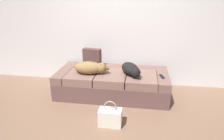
{
  "coord_description": "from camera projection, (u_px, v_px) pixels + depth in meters",
  "views": [
    {
      "loc": [
        0.51,
        -2.3,
        1.73
      ],
      "look_at": [
        0.0,
        1.02,
        0.49
      ],
      "focal_mm": 32.72,
      "sensor_mm": 36.0,
      "label": 1
    }
  ],
  "objects": [
    {
      "name": "dog_tan",
      "position": [
        91.0,
        68.0,
        3.51
      ],
      "size": [
        0.64,
        0.3,
        0.22
      ],
      "color": "olive",
      "rests_on": "couch"
    },
    {
      "name": "handbag",
      "position": [
        110.0,
        117.0,
        2.84
      ],
      "size": [
        0.32,
        0.18,
        0.38
      ],
      "color": "white",
      "rests_on": "ground"
    },
    {
      "name": "ground_plane",
      "position": [
        101.0,
        129.0,
        2.8
      ],
      "size": [
        10.0,
        10.0,
        0.0
      ],
      "primitive_type": "plane",
      "color": "#805F4A"
    },
    {
      "name": "couch",
      "position": [
        112.0,
        83.0,
        3.72
      ],
      "size": [
        1.97,
        0.92,
        0.44
      ],
      "color": "brown",
      "rests_on": "ground"
    },
    {
      "name": "tv_remote",
      "position": [
        162.0,
        76.0,
        3.4
      ],
      "size": [
        0.08,
        0.16,
        0.02
      ],
      "primitive_type": "cube",
      "rotation": [
        0.0,
        0.0,
        0.27
      ],
      "color": "black",
      "rests_on": "couch"
    },
    {
      "name": "back_wall",
      "position": [
        117.0,
        13.0,
        3.88
      ],
      "size": [
        6.4,
        0.1,
        2.8
      ],
      "primitive_type": "cube",
      "color": "silver",
      "rests_on": "ground"
    },
    {
      "name": "dog_dark",
      "position": [
        131.0,
        69.0,
        3.47
      ],
      "size": [
        0.43,
        0.55,
        0.2
      ],
      "color": "black",
      "rests_on": "couch"
    },
    {
      "name": "throw_pillow",
      "position": [
        92.0,
        57.0,
        3.89
      ],
      "size": [
        0.35,
        0.17,
        0.34
      ],
      "primitive_type": "cube",
      "rotation": [
        0.0,
        0.0,
        -0.16
      ],
      "color": "brown",
      "rests_on": "couch"
    }
  ]
}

